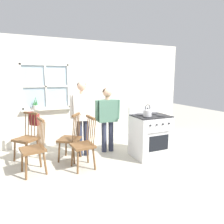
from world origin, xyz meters
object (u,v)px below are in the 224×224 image
stove (150,135)px  potted_plant (36,106)px  chair_near_wall (70,139)px  chair_center_cluster (34,149)px  chair_by_window (27,139)px  person_teen_center (107,113)px  kettle (148,112)px  person_elderly_left (82,112)px  chair_near_stove (84,145)px  handbag (34,119)px

stove → potted_plant: (-2.25, 1.60, 0.58)m
chair_near_wall → chair_center_cluster: size_ratio=1.00×
chair_by_window → potted_plant: potted_plant is taller
person_teen_center → kettle: bearing=-48.8°
chair_near_wall → person_teen_center: person_teen_center is taller
person_elderly_left → chair_near_stove: bearing=-92.6°
person_elderly_left → potted_plant: person_elderly_left is taller
chair_by_window → stove: 2.64m
chair_by_window → chair_near_stove: 1.32m
chair_near_stove → person_elderly_left: size_ratio=0.61×
chair_by_window → kettle: (2.33, -1.00, 0.57)m
kettle → potted_plant: bearing=140.2°
chair_center_cluster → kettle: (2.22, -0.28, 0.57)m
chair_near_stove → person_elderly_left: person_elderly_left is taller
chair_near_stove → stove: (1.50, 0.00, 0.02)m
handbag → person_elderly_left: bearing=-22.6°
handbag → person_teen_center: bearing=-13.6°
chair_near_stove → potted_plant: size_ratio=3.12×
person_teen_center → chair_center_cluster: bearing=-158.8°
chair_near_stove → handbag: (-0.82, 1.02, 0.38)m
person_elderly_left → stove: 1.57m
chair_near_wall → handbag: 0.93m
person_elderly_left → person_teen_center: bearing=13.7°
chair_center_cluster → chair_near_wall: bearing=103.8°
chair_by_window → handbag: (0.18, 0.15, 0.38)m
handbag → stove: bearing=-23.8°
chair_center_cluster → handbag: size_ratio=3.28×
chair_by_window → person_elderly_left: bearing=36.4°
stove → kettle: size_ratio=4.39×
chair_near_stove → handbag: 1.36m
person_elderly_left → potted_plant: (-0.90, 0.98, 0.07)m
chair_near_wall → person_teen_center: size_ratio=0.67×
chair_by_window → person_elderly_left: person_elderly_left is taller
chair_near_wall → chair_by_window: bearing=-79.9°
person_elderly_left → kettle: size_ratio=6.66×
chair_near_stove → person_elderly_left: 0.83m
chair_by_window → person_teen_center: bearing=41.4°
stove → person_elderly_left: bearing=155.4°
person_elderly_left → handbag: (-0.97, 0.40, -0.15)m
chair_by_window → chair_center_cluster: 0.73m
chair_near_wall → stove: stove is taller
handbag → chair_near_wall: bearing=-39.2°
person_teen_center → stove: person_teen_center is taller
kettle → chair_near_stove: bearing=174.4°
chair_near_stove → stove: size_ratio=0.93×
person_teen_center → potted_plant: bearing=151.9°
chair_by_window → handbag: size_ratio=3.28×
chair_by_window → person_teen_center: size_ratio=0.67×
chair_near_stove → chair_near_wall: bearing=-166.8°
chair_near_wall → potted_plant: 1.40m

